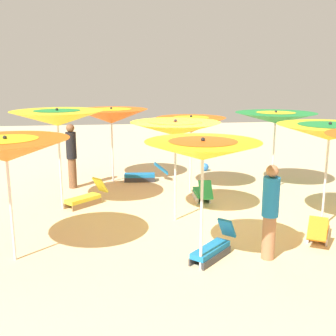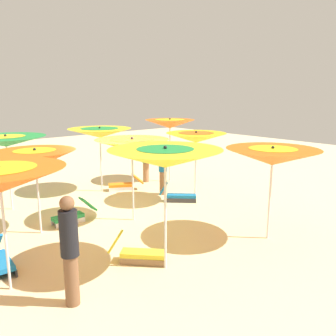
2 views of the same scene
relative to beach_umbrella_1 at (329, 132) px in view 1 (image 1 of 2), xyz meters
name	(u,v)px [view 1 (image 1 of 2)]	position (x,y,z in m)	size (l,w,h in m)	color
ground	(187,219)	(-2.85, 0.96, -2.13)	(37.35, 37.35, 0.04)	beige
beach_umbrella_1	(329,132)	(0.00, 0.00, 0.00)	(2.20, 2.20, 2.33)	silver
beach_umbrella_2	(276,118)	(0.06, 3.12, -0.02)	(2.28, 2.28, 2.30)	silver
beach_umbrella_3	(203,150)	(-3.08, -1.66, -0.01)	(1.91, 1.91, 2.31)	silver
beach_umbrella_4	(175,128)	(-3.15, 0.87, 0.02)	(2.00, 2.00, 2.34)	silver
beach_umbrella_5	(191,125)	(-2.36, 3.20, -0.19)	(1.94, 1.94, 2.19)	silver
beach_umbrella_6	(6,150)	(-6.35, -0.84, -0.08)	(2.18, 2.18, 2.29)	silver
beach_umbrella_7	(57,118)	(-5.82, 2.01, 0.17)	(2.20, 2.20, 2.52)	silver
beach_umbrella_8	(111,116)	(-4.56, 4.65, -0.06)	(2.23, 2.23, 2.32)	silver
lounger_0	(143,175)	(-3.61, 4.54, -1.91)	(1.40, 0.45, 0.59)	#333338
lounger_1	(202,193)	(-2.21, 2.27, -1.90)	(0.38, 1.24, 0.64)	silver
lounger_2	(213,248)	(-2.76, -1.23, -1.92)	(1.06, 1.06, 0.63)	#333338
lounger_3	(86,197)	(-5.26, 2.27, -1.91)	(1.11, 1.06, 0.65)	olive
lounger_4	(319,230)	(-0.42, -0.66, -1.90)	(0.97, 1.28, 0.60)	silver
beachgoer_0	(72,154)	(-5.74, 4.01, -1.10)	(0.30, 0.30, 1.90)	brown
beachgoer_1	(270,210)	(-1.77, -1.39, -1.19)	(0.30, 0.30, 1.76)	#A3704C
beach_ball	(205,167)	(-1.39, 5.66, -1.98)	(0.28, 0.28, 0.28)	#337FE5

